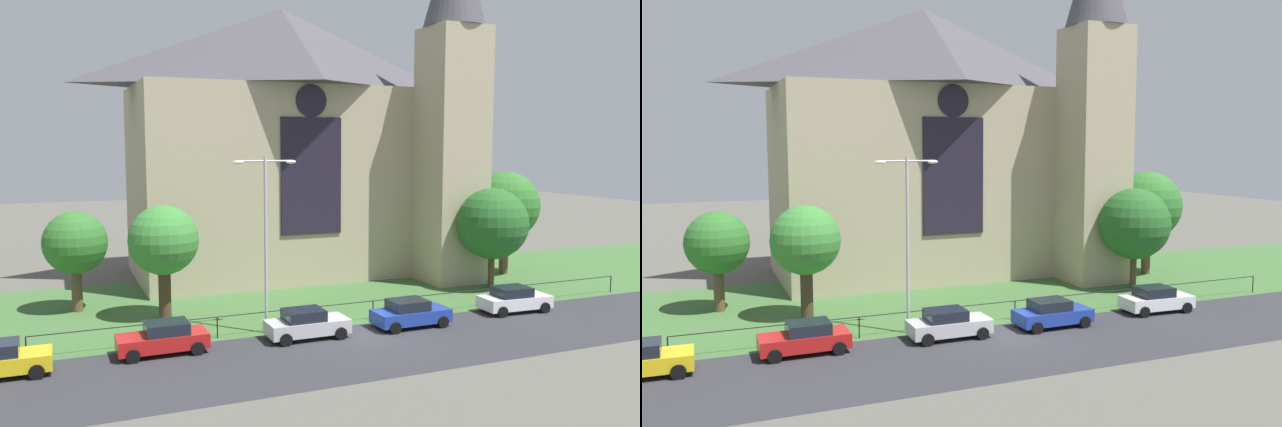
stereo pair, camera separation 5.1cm
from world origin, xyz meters
TOP-DOWN VIEW (x-y plane):
  - ground at (0.00, 10.00)m, footprint 160.00×160.00m
  - road_asphalt at (0.00, -2.00)m, footprint 120.00×8.00m
  - grass_verge at (0.00, 8.00)m, footprint 120.00×20.00m
  - church_building at (2.36, 17.27)m, footprint 23.20×16.20m
  - iron_railing at (1.58, 2.50)m, footprint 35.72×0.07m
  - tree_right_near at (12.72, 6.52)m, footprint 4.84×4.84m
  - tree_left_far at (-13.73, 10.95)m, footprint 3.72×3.72m
  - tree_right_far at (16.91, 10.50)m, footprint 5.16×5.16m
  - tree_left_near at (-9.17, 7.34)m, footprint 3.94×3.94m
  - streetlamp_near at (-4.73, 2.40)m, footprint 3.37×0.26m
  - parked_car_red at (-10.26, 1.09)m, footprint 4.22×2.05m
  - parked_car_silver at (-3.12, 0.75)m, footprint 4.21×2.05m
  - parked_car_blue at (2.83, 0.54)m, footprint 4.22×2.06m
  - parked_car_white at (10.13, 0.95)m, footprint 4.28×2.18m

SIDE VIEW (x-z plane):
  - ground at x=0.00m, z-range 0.00..0.00m
  - grass_verge at x=0.00m, z-range 0.00..0.01m
  - road_asphalt at x=0.00m, z-range 0.00..0.01m
  - parked_car_red at x=-10.26m, z-range -0.01..1.50m
  - parked_car_silver at x=-3.12m, z-range -0.01..1.50m
  - parked_car_blue at x=2.83m, z-range -0.01..1.50m
  - parked_car_white at x=10.13m, z-range -0.01..1.50m
  - iron_railing at x=1.58m, z-range 0.42..1.55m
  - tree_left_far at x=-13.73m, z-range 1.07..7.04m
  - tree_left_near at x=-9.17m, z-range 1.20..7.68m
  - tree_right_near at x=12.72m, z-range 1.03..7.95m
  - tree_right_far at x=16.91m, z-range 1.29..9.11m
  - streetlamp_near at x=-4.73m, z-range 1.16..10.38m
  - church_building at x=2.36m, z-range -2.73..23.27m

